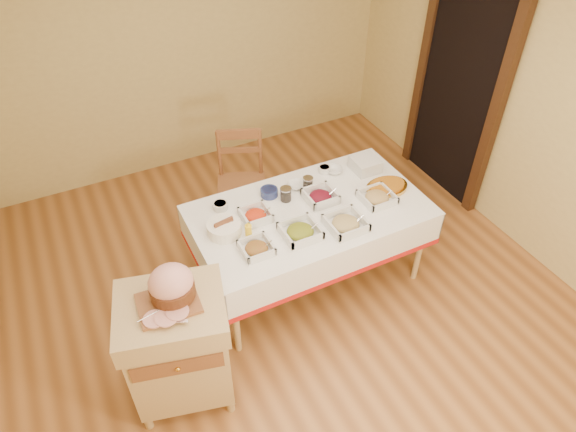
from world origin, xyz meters
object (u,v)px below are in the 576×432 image
object	(u,v)px
butcher_cart	(178,345)
dining_chair	(241,182)
preserve_jar_left	(286,195)
bread_basket	(224,228)
brass_platter	(387,187)
preserve_jar_right	(308,184)
mustard_bottle	(249,231)
dining_table	(309,225)
plate_stack	(365,164)
ham_on_board	(171,287)

from	to	relation	value
butcher_cart	dining_chair	distance (m)	1.81
preserve_jar_left	bread_basket	bearing A→B (deg)	-165.92
dining_chair	brass_platter	distance (m)	1.34
preserve_jar_right	mustard_bottle	world-z (taller)	mustard_bottle
bread_basket	dining_table	bearing A→B (deg)	-3.86
mustard_bottle	bread_basket	bearing A→B (deg)	135.39
preserve_jar_left	preserve_jar_right	world-z (taller)	preserve_jar_left
preserve_jar_right	brass_platter	distance (m)	0.64
dining_table	preserve_jar_right	xyz separation A→B (m)	(0.11, 0.24, 0.21)
butcher_cart	dining_chair	size ratio (longest dim) A/B	0.97
plate_stack	ham_on_board	bearing A→B (deg)	-157.23
ham_on_board	bread_basket	distance (m)	0.83
butcher_cart	bread_basket	bearing A→B (deg)	46.75
dining_chair	mustard_bottle	distance (m)	1.09
dining_table	preserve_jar_right	world-z (taller)	preserve_jar_right
dining_table	plate_stack	bearing A→B (deg)	20.95
mustard_bottle	brass_platter	distance (m)	1.23
butcher_cart	plate_stack	bearing A→B (deg)	23.13
dining_chair	ham_on_board	world-z (taller)	ham_on_board
preserve_jar_right	mustard_bottle	size ratio (longest dim) A/B	0.69
preserve_jar_right	brass_platter	size ratio (longest dim) A/B	0.30
preserve_jar_right	plate_stack	bearing A→B (deg)	1.40
dining_table	ham_on_board	xyz separation A→B (m)	(-1.23, -0.54, 0.44)
bread_basket	plate_stack	size ratio (longest dim) A/B	1.17
dining_chair	mustard_bottle	bearing A→B (deg)	-108.82
brass_platter	dining_chair	bearing A→B (deg)	133.42
dining_chair	bread_basket	size ratio (longest dim) A/B	3.79
butcher_cart	ham_on_board	distance (m)	0.51
ham_on_board	brass_platter	bearing A→B (deg)	14.43
mustard_bottle	bread_basket	world-z (taller)	mustard_bottle
butcher_cart	preserve_jar_left	size ratio (longest dim) A/B	8.03
dining_table	preserve_jar_left	bearing A→B (deg)	120.89
ham_on_board	bread_basket	bearing A→B (deg)	47.27
ham_on_board	dining_chair	bearing A→B (deg)	54.80
butcher_cart	preserve_jar_right	xyz separation A→B (m)	(1.38, 0.82, 0.28)
preserve_jar_left	bread_basket	xyz separation A→B (m)	(-0.57, -0.14, -0.00)
preserve_jar_left	ham_on_board	bearing A→B (deg)	-146.76
butcher_cart	plate_stack	xyz separation A→B (m)	(1.94, 0.83, 0.28)
dining_chair	preserve_jar_left	world-z (taller)	dining_chair
ham_on_board	mustard_bottle	size ratio (longest dim) A/B	2.41
dining_table	mustard_bottle	world-z (taller)	mustard_bottle
dining_chair	bread_basket	distance (m)	1.02
ham_on_board	bread_basket	world-z (taller)	ham_on_board
dining_table	dining_chair	bearing A→B (deg)	103.50
dining_table	butcher_cart	distance (m)	1.39
dining_table	dining_chair	xyz separation A→B (m)	(-0.22, 0.90, -0.10)
dining_chair	plate_stack	distance (m)	1.14
dining_chair	brass_platter	xyz separation A→B (m)	(0.90, -0.95, 0.29)
plate_stack	brass_platter	bearing A→B (deg)	-88.32
dining_chair	preserve_jar_right	size ratio (longest dim) A/B	8.90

